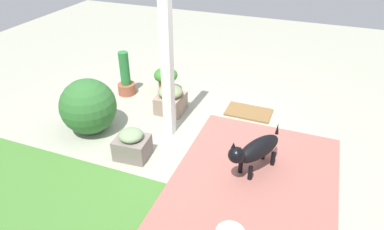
% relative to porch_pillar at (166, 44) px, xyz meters
% --- Properties ---
extents(ground_plane, '(12.00, 12.00, 0.00)m').
position_rel_porch_pillar_xyz_m(ground_plane, '(-0.28, -0.06, -1.27)').
color(ground_plane, '#A5A592').
extents(brick_path, '(1.80, 2.40, 0.02)m').
position_rel_porch_pillar_xyz_m(brick_path, '(-1.29, 0.59, -1.26)').
color(brick_path, '#A06055').
rests_on(brick_path, ground).
extents(porch_pillar, '(0.13, 0.13, 2.55)m').
position_rel_porch_pillar_xyz_m(porch_pillar, '(0.00, 0.00, 0.00)').
color(porch_pillar, white).
rests_on(porch_pillar, ground).
extents(stone_planter_nearest, '(0.43, 0.43, 0.41)m').
position_rel_porch_pillar_xyz_m(stone_planter_nearest, '(0.22, -0.53, -1.08)').
color(stone_planter_nearest, gray).
rests_on(stone_planter_nearest, ground).
extents(stone_planter_mid, '(0.43, 0.37, 0.38)m').
position_rel_porch_pillar_xyz_m(stone_planter_mid, '(0.21, 0.64, -1.10)').
color(stone_planter_mid, gray).
rests_on(stone_planter_mid, ground).
extents(round_shrub, '(0.75, 0.75, 0.75)m').
position_rel_porch_pillar_xyz_m(round_shrub, '(1.04, 0.33, -0.90)').
color(round_shrub, '#2F672E').
rests_on(round_shrub, ground).
extents(terracotta_pot_tall, '(0.28, 0.28, 0.73)m').
position_rel_porch_pillar_xyz_m(terracotta_pot_tall, '(1.13, -0.78, -1.01)').
color(terracotta_pot_tall, '#9B5139').
rests_on(terracotta_pot_tall, ground).
extents(terracotta_pot_broad, '(0.38, 0.38, 0.44)m').
position_rel_porch_pillar_xyz_m(terracotta_pot_broad, '(0.53, -1.04, -1.01)').
color(terracotta_pot_broad, '#C4694B').
rests_on(terracotta_pot_broad, ground).
extents(dog, '(0.53, 0.75, 0.54)m').
position_rel_porch_pillar_xyz_m(dog, '(-1.24, 0.39, -0.96)').
color(dog, black).
rests_on(dog, ground).
extents(doormat, '(0.68, 0.42, 0.03)m').
position_rel_porch_pillar_xyz_m(doormat, '(-0.90, -0.89, -1.26)').
color(doormat, olive).
rests_on(doormat, ground).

